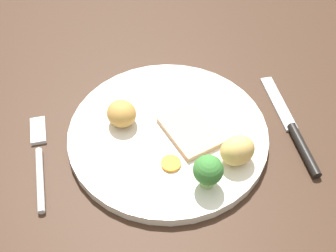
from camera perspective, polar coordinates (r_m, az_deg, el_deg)
The scene contains 9 objects.
dining_table at distance 59.93cm, azimuth -0.38°, elevation -4.21°, with size 120.00×84.00×3.60cm, color #382316.
dinner_plate at distance 59.32cm, azimuth 0.00°, elevation -1.08°, with size 26.56×26.56×1.40cm, color silver.
meat_slice_main at distance 58.31cm, azimuth 2.83°, elevation -0.65°, with size 8.04×5.58×0.80cm, color tan.
roast_potato_left at distance 54.84cm, azimuth 8.90°, elevation -3.11°, with size 4.39×3.54×4.04cm, color #D8B260.
roast_potato_right at distance 58.79cm, azimuth -5.99°, elevation 1.59°, with size 4.01×3.82×3.50cm, color #BC8C42.
carrot_coin_front at distance 55.22cm, azimuth 0.31°, elevation -4.85°, with size 2.52×2.52×0.43cm, color orange.
broccoli_floret at distance 51.75cm, azimuth 5.17°, elevation -5.76°, with size 3.62×3.62×4.69cm.
fork at distance 59.61cm, azimuth -16.20°, elevation -3.98°, with size 2.01×15.25×0.90cm.
knife at distance 62.34cm, azimuth 15.85°, elevation -0.67°, with size 1.89×18.52×1.20cm.
Camera 1 is at (-7.54, -35.00, 49.86)cm, focal length 47.46 mm.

